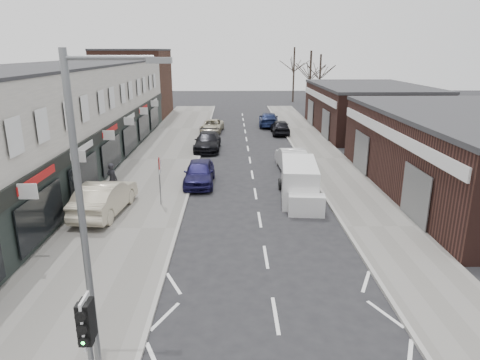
{
  "coord_description": "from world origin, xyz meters",
  "views": [
    {
      "loc": [
        -1.35,
        -9.7,
        8.07
      ],
      "look_at": [
        -1.01,
        8.23,
        2.6
      ],
      "focal_mm": 32.0,
      "sensor_mm": 36.0,
      "label": 1
    }
  ],
  "objects_px": {
    "traffic_light": "(88,332)",
    "warning_sign": "(160,167)",
    "parked_car_right_b": "(280,127)",
    "parked_car_left_c": "(212,126)",
    "parked_car_left_b": "(208,141)",
    "pedestrian": "(112,179)",
    "parked_car_left_a": "(199,173)",
    "sedan_on_pavement": "(105,197)",
    "street_lamp": "(89,212)",
    "white_van": "(299,183)",
    "parked_car_right_a": "(292,159)",
    "parked_car_right_c": "(269,119)"
  },
  "relations": [
    {
      "from": "traffic_light",
      "to": "parked_car_right_a",
      "type": "distance_m",
      "value": 22.39
    },
    {
      "from": "street_lamp",
      "to": "parked_car_right_b",
      "type": "bearing_deg",
      "value": 76.49
    },
    {
      "from": "parked_car_left_c",
      "to": "parked_car_left_a",
      "type": "bearing_deg",
      "value": -84.39
    },
    {
      "from": "traffic_light",
      "to": "parked_car_left_b",
      "type": "bearing_deg",
      "value": 87.91
    },
    {
      "from": "white_van",
      "to": "parked_car_left_c",
      "type": "distance_m",
      "value": 21.55
    },
    {
      "from": "parked_car_left_a",
      "to": "white_van",
      "type": "bearing_deg",
      "value": -26.49
    },
    {
      "from": "pedestrian",
      "to": "warning_sign",
      "type": "bearing_deg",
      "value": 176.49
    },
    {
      "from": "parked_car_right_a",
      "to": "parked_car_right_b",
      "type": "distance_m",
      "value": 13.28
    },
    {
      "from": "traffic_light",
      "to": "warning_sign",
      "type": "bearing_deg",
      "value": 93.1
    },
    {
      "from": "traffic_light",
      "to": "pedestrian",
      "type": "bearing_deg",
      "value": 103.53
    },
    {
      "from": "parked_car_left_a",
      "to": "pedestrian",
      "type": "bearing_deg",
      "value": -154.64
    },
    {
      "from": "sedan_on_pavement",
      "to": "parked_car_left_b",
      "type": "relative_size",
      "value": 0.99
    },
    {
      "from": "white_van",
      "to": "pedestrian",
      "type": "bearing_deg",
      "value": -177.82
    },
    {
      "from": "warning_sign",
      "to": "parked_car_left_b",
      "type": "relative_size",
      "value": 0.53
    },
    {
      "from": "sedan_on_pavement",
      "to": "parked_car_left_a",
      "type": "height_order",
      "value": "sedan_on_pavement"
    },
    {
      "from": "parked_car_right_a",
      "to": "parked_car_right_b",
      "type": "bearing_deg",
      "value": -94.94
    },
    {
      "from": "pedestrian",
      "to": "parked_car_right_a",
      "type": "distance_m",
      "value": 12.25
    },
    {
      "from": "white_van",
      "to": "parked_car_right_b",
      "type": "distance_m",
      "value": 19.44
    },
    {
      "from": "white_van",
      "to": "parked_car_left_c",
      "type": "xyz_separation_m",
      "value": [
        -5.8,
        20.75,
        -0.36
      ]
    },
    {
      "from": "parked_car_left_c",
      "to": "parked_car_right_c",
      "type": "bearing_deg",
      "value": 34.86
    },
    {
      "from": "sedan_on_pavement",
      "to": "parked_car_right_a",
      "type": "height_order",
      "value": "sedan_on_pavement"
    },
    {
      "from": "parked_car_left_a",
      "to": "parked_car_right_c",
      "type": "xyz_separation_m",
      "value": [
        6.09,
        21.26,
        -0.02
      ]
    },
    {
      "from": "parked_car_right_b",
      "to": "parked_car_left_c",
      "type": "bearing_deg",
      "value": -10.25
    },
    {
      "from": "street_lamp",
      "to": "parked_car_left_a",
      "type": "distance_m",
      "value": 17.16
    },
    {
      "from": "street_lamp",
      "to": "parked_car_left_a",
      "type": "xyz_separation_m",
      "value": [
        1.13,
        16.68,
        -3.86
      ]
    },
    {
      "from": "street_lamp",
      "to": "traffic_light",
      "type": "bearing_deg",
      "value": -84.12
    },
    {
      "from": "street_lamp",
      "to": "parked_car_left_c",
      "type": "height_order",
      "value": "street_lamp"
    },
    {
      "from": "warning_sign",
      "to": "pedestrian",
      "type": "xyz_separation_m",
      "value": [
        -3.01,
        1.63,
        -1.15
      ]
    },
    {
      "from": "parked_car_right_b",
      "to": "white_van",
      "type": "bearing_deg",
      "value": 87.73
    },
    {
      "from": "parked_car_left_b",
      "to": "parked_car_right_c",
      "type": "xyz_separation_m",
      "value": [
        6.09,
        11.7,
        0.0
      ]
    },
    {
      "from": "street_lamp",
      "to": "parked_car_right_a",
      "type": "xyz_separation_m",
      "value": [
        7.31,
        19.93,
        -3.82
      ]
    },
    {
      "from": "street_lamp",
      "to": "parked_car_right_c",
      "type": "bearing_deg",
      "value": 79.24
    },
    {
      "from": "parked_car_right_a",
      "to": "parked_car_right_b",
      "type": "height_order",
      "value": "parked_car_right_a"
    },
    {
      "from": "pedestrian",
      "to": "parked_car_right_b",
      "type": "relative_size",
      "value": 0.44
    },
    {
      "from": "white_van",
      "to": "parked_car_left_a",
      "type": "relative_size",
      "value": 1.22
    },
    {
      "from": "traffic_light",
      "to": "parked_car_right_c",
      "type": "xyz_separation_m",
      "value": [
        7.09,
        39.16,
        -1.67
      ]
    },
    {
      "from": "sedan_on_pavement",
      "to": "parked_car_left_c",
      "type": "height_order",
      "value": "sedan_on_pavement"
    },
    {
      "from": "street_lamp",
      "to": "parked_car_right_a",
      "type": "distance_m",
      "value": 21.57
    },
    {
      "from": "parked_car_left_a",
      "to": "parked_car_left_b",
      "type": "relative_size",
      "value": 0.88
    },
    {
      "from": "warning_sign",
      "to": "parked_car_right_c",
      "type": "distance_m",
      "value": 26.38
    },
    {
      "from": "sedan_on_pavement",
      "to": "pedestrian",
      "type": "bearing_deg",
      "value": -76.83
    },
    {
      "from": "parked_car_left_c",
      "to": "pedestrian",
      "type": "bearing_deg",
      "value": -97.73
    },
    {
      "from": "traffic_light",
      "to": "parked_car_right_b",
      "type": "relative_size",
      "value": 0.73
    },
    {
      "from": "parked_car_left_a",
      "to": "parked_car_left_c",
      "type": "distance_m",
      "value": 17.85
    },
    {
      "from": "warning_sign",
      "to": "parked_car_left_b",
      "type": "distance_m",
      "value": 13.63
    },
    {
      "from": "pedestrian",
      "to": "parked_car_left_b",
      "type": "distance_m",
      "value": 12.74
    },
    {
      "from": "warning_sign",
      "to": "parked_car_right_a",
      "type": "bearing_deg",
      "value": 41.9
    },
    {
      "from": "warning_sign",
      "to": "parked_car_left_c",
      "type": "xyz_separation_m",
      "value": [
        1.76,
        21.73,
        -1.58
      ]
    },
    {
      "from": "sedan_on_pavement",
      "to": "parked_car_right_b",
      "type": "bearing_deg",
      "value": -111.61
    },
    {
      "from": "parked_car_right_c",
      "to": "sedan_on_pavement",
      "type": "bearing_deg",
      "value": 72.45
    }
  ]
}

